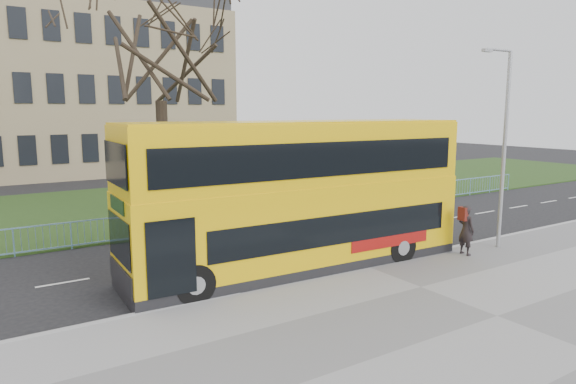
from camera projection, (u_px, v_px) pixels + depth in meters
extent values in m
plane|color=black|center=(337.00, 258.00, 18.94)|extent=(120.00, 120.00, 0.00)
cube|color=slate|center=(497.00, 318.00, 13.32)|extent=(80.00, 10.50, 0.12)
cube|color=#959497|center=(364.00, 267.00, 17.64)|extent=(80.00, 0.20, 0.14)
cube|color=#233C16|center=(190.00, 200.00, 30.82)|extent=(80.00, 15.40, 0.08)
cube|color=#8B7858|center=(41.00, 92.00, 44.26)|extent=(30.00, 15.00, 14.00)
cube|color=#E5B509|center=(299.00, 226.00, 17.42)|extent=(11.99, 3.26, 2.21)
cube|color=#E5B509|center=(300.00, 188.00, 17.22)|extent=(11.99, 3.26, 0.38)
cube|color=#E5B509|center=(300.00, 153.00, 17.03)|extent=(11.93, 3.20, 1.98)
cube|color=black|center=(341.00, 229.00, 16.54)|extent=(9.17, 0.37, 0.96)
cube|color=black|center=(324.00, 160.00, 15.85)|extent=(10.94, 0.44, 1.08)
cylinder|color=black|center=(195.00, 284.00, 14.34)|extent=(1.19, 0.36, 1.18)
cylinder|color=black|center=(401.00, 247.00, 18.22)|extent=(1.19, 0.36, 1.18)
imported|color=black|center=(466.00, 230.00, 18.85)|extent=(0.48, 0.70, 1.85)
cylinder|color=#95989E|center=(504.00, 152.00, 19.44)|extent=(0.15, 0.15, 7.43)
cylinder|color=#95989E|center=(499.00, 50.00, 18.53)|extent=(1.30, 0.14, 0.09)
cube|color=#95989E|center=(487.00, 50.00, 18.21)|extent=(0.42, 0.18, 0.11)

